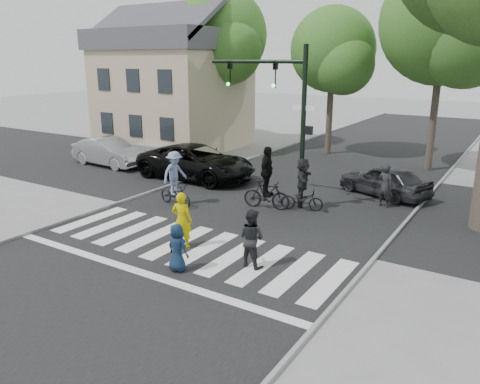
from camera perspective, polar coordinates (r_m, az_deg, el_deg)
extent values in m
plane|color=gray|center=(13.75, -8.56, -7.83)|extent=(120.00, 120.00, 0.00)
cube|color=black|center=(17.56, 2.12, -2.31)|extent=(10.00, 70.00, 0.01)
cube|color=black|center=(20.10, 6.44, -0.03)|extent=(70.00, 10.00, 0.01)
cube|color=gray|center=(20.44, -10.20, 0.22)|extent=(0.10, 70.00, 0.10)
cube|color=gray|center=(15.77, 18.23, -5.12)|extent=(0.10, 70.00, 0.10)
cube|color=silver|center=(17.45, -17.69, -3.19)|extent=(0.55, 3.00, 0.01)
cube|color=silver|center=(16.73, -15.46, -3.83)|extent=(0.55, 3.00, 0.01)
cube|color=silver|center=(16.03, -13.04, -4.53)|extent=(0.55, 3.00, 0.01)
cube|color=silver|center=(15.37, -10.39, -5.27)|extent=(0.55, 3.00, 0.01)
cube|color=silver|center=(14.75, -7.50, -6.07)|extent=(0.55, 3.00, 0.01)
cube|color=silver|center=(14.17, -4.36, -6.92)|extent=(0.55, 3.00, 0.01)
cube|color=silver|center=(13.64, -0.96, -7.81)|extent=(0.55, 3.00, 0.01)
cube|color=silver|center=(13.16, 2.73, -8.74)|extent=(0.55, 3.00, 0.01)
cube|color=silver|center=(12.75, 6.69, -9.70)|extent=(0.55, 3.00, 0.01)
cube|color=silver|center=(12.40, 10.92, -10.66)|extent=(0.55, 3.00, 0.01)
cube|color=silver|center=(12.96, -12.06, -9.52)|extent=(10.00, 0.30, 0.01)
cylinder|color=black|center=(17.37, 7.69, 7.52)|extent=(0.18, 0.18, 6.00)
cylinder|color=black|center=(18.12, 2.02, 15.61)|extent=(4.00, 0.14, 0.14)
imported|color=black|center=(17.73, 4.30, 14.12)|extent=(0.16, 0.20, 1.00)
sphere|color=#19E533|center=(17.65, 4.08, 12.81)|extent=(0.14, 0.14, 0.14)
imported|color=black|center=(18.76, -1.26, 14.26)|extent=(0.16, 0.20, 1.00)
sphere|color=#19E533|center=(18.68, -1.46, 13.02)|extent=(0.14, 0.14, 0.14)
cube|color=black|center=(17.28, 8.35, 7.45)|extent=(0.28, 0.18, 0.30)
cube|color=#FF660C|center=(17.24, 8.69, 7.42)|extent=(0.02, 0.14, 0.20)
cube|color=white|center=(17.28, 7.79, 10.15)|extent=(0.90, 0.04, 0.18)
cylinder|color=brown|center=(34.11, -8.93, 11.51)|extent=(0.36, 0.36, 5.95)
sphere|color=#41632B|center=(34.03, -9.18, 17.22)|extent=(5.20, 5.20, 5.20)
sphere|color=#41632B|center=(32.74, -8.63, 15.81)|extent=(3.64, 3.64, 3.64)
cylinder|color=brown|center=(30.63, -2.35, 11.66)|extent=(0.36, 0.36, 6.44)
sphere|color=#41632B|center=(30.58, -2.43, 18.55)|extent=(5.80, 5.80, 5.80)
sphere|color=#41632B|center=(29.18, -1.47, 16.88)|extent=(4.06, 4.06, 4.06)
cylinder|color=brown|center=(28.33, 10.90, 10.19)|extent=(0.36, 0.36, 5.60)
sphere|color=#41632B|center=(28.20, 11.25, 16.67)|extent=(4.80, 4.80, 4.80)
sphere|color=#41632B|center=(27.19, 12.53, 14.95)|extent=(3.36, 3.36, 3.36)
cylinder|color=brown|center=(25.40, 22.68, 9.90)|extent=(0.36, 0.36, 6.72)
sphere|color=#41632B|center=(25.36, 23.65, 18.53)|extent=(6.00, 6.00, 6.00)
sphere|color=#41632B|center=(24.24, 25.92, 16.17)|extent=(4.20, 4.20, 4.20)
cube|color=#C5B68C|center=(30.82, -8.08, 11.13)|extent=(8.00, 7.00, 6.00)
cube|color=#47474C|center=(30.74, -8.36, 17.83)|extent=(8.40, 7.40, 1.20)
cube|color=#47474C|center=(29.40, -10.92, 19.77)|extent=(8.40, 3.69, 2.44)
cube|color=#47474C|center=(32.22, -6.17, 19.59)|extent=(8.40, 3.69, 2.44)
cube|color=black|center=(30.11, -15.89, 8.09)|extent=(1.00, 0.06, 1.30)
cube|color=black|center=(29.89, -16.28, 13.02)|extent=(1.00, 0.06, 1.30)
cube|color=black|center=(28.38, -12.61, 7.87)|extent=(1.00, 0.06, 1.30)
cube|color=black|center=(28.15, -12.93, 13.11)|extent=(1.00, 0.06, 1.30)
cube|color=black|center=(26.75, -8.91, 7.58)|extent=(1.00, 0.06, 1.30)
cube|color=black|center=(26.51, -9.16, 13.15)|extent=(1.00, 0.06, 1.30)
cube|color=gray|center=(27.36, -10.61, 4.92)|extent=(2.00, 1.20, 0.80)
imported|color=#B9A800|center=(14.07, -7.09, -3.42)|extent=(0.72, 0.57, 1.73)
imported|color=#11233B|center=(12.62, -7.66, -6.75)|extent=(0.67, 0.46, 1.33)
imported|color=black|center=(12.74, 1.36, -5.62)|extent=(0.85, 0.69, 1.64)
imported|color=black|center=(18.28, -7.87, -0.28)|extent=(1.75, 0.85, 0.88)
imported|color=#6B7CA3|center=(18.06, -7.97, 2.29)|extent=(0.80, 1.18, 1.69)
imported|color=black|center=(17.71, 3.26, -0.32)|extent=(1.89, 0.82, 1.10)
imported|color=black|center=(17.48, 3.31, 2.49)|extent=(0.65, 1.17, 1.90)
imported|color=black|center=(17.70, 7.57, -0.91)|extent=(1.67, 1.00, 0.83)
imported|color=black|center=(17.48, 7.66, 1.58)|extent=(0.89, 1.54, 1.59)
imported|color=black|center=(22.17, -5.35, 3.64)|extent=(5.80, 2.69, 1.61)
imported|color=#9B9BA0|center=(25.85, -15.66, 4.73)|extent=(4.54, 1.78, 1.47)
imported|color=#2C2C30|center=(20.24, 17.20, 1.39)|extent=(4.19, 2.86, 1.32)
imported|color=black|center=(18.67, 17.30, 0.74)|extent=(0.69, 0.54, 1.67)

